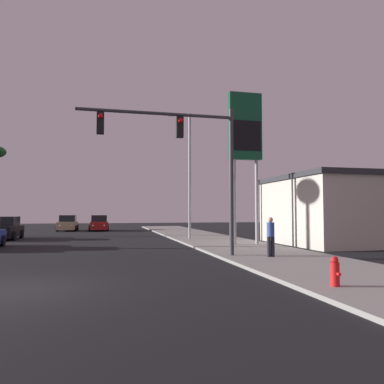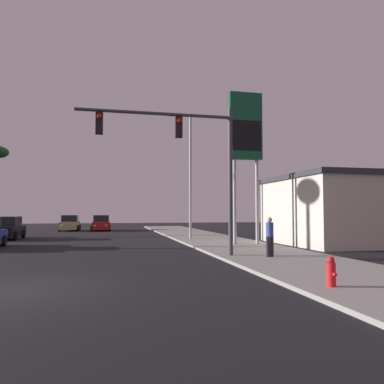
{
  "view_description": "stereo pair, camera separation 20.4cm",
  "coord_description": "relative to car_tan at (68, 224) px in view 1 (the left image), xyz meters",
  "views": [
    {
      "loc": [
        2.2,
        -10.46,
        2.0
      ],
      "look_at": [
        6.92,
        9.86,
        3.13
      ],
      "focal_mm": 35.0,
      "sensor_mm": 36.0,
      "label": 1
    },
    {
      "loc": [
        2.4,
        -10.51,
        2.0
      ],
      "look_at": [
        6.92,
        9.86,
        3.13
      ],
      "focal_mm": 35.0,
      "sensor_mm": 36.0,
      "label": 2
    }
  ],
  "objects": [
    {
      "name": "car_tan",
      "position": [
        0.0,
        0.0,
        0.0
      ],
      "size": [
        2.04,
        4.32,
        1.68
      ],
      "rotation": [
        0.0,
        0.0,
        3.13
      ],
      "color": "tan",
      "rests_on": "ground"
    },
    {
      "name": "building_gas_station",
      "position": [
        19.7,
        -21.27,
        1.4
      ],
      "size": [
        10.3,
        8.3,
        4.3
      ],
      "color": "beige",
      "rests_on": "ground"
    },
    {
      "name": "car_red",
      "position": [
        3.26,
        -0.48,
        0.0
      ],
      "size": [
        2.04,
        4.33,
        1.68
      ],
      "rotation": [
        0.0,
        0.0,
        3.16
      ],
      "color": "maroon",
      "rests_on": "ground"
    },
    {
      "name": "gas_station_sign",
      "position": [
        11.96,
        -21.55,
        5.86
      ],
      "size": [
        2.0,
        0.42,
        9.0
      ],
      "color": "#99999E",
      "rests_on": "sidewalk_right"
    },
    {
      "name": "traffic_light_mast",
      "position": [
        7.44,
        -26.59,
        3.94
      ],
      "size": [
        6.77,
        0.36,
        6.5
      ],
      "color": "#38383D",
      "rests_on": "sidewalk_right"
    },
    {
      "name": "sidewalk_right",
      "position": [
        11.2,
        -21.81,
        -0.7
      ],
      "size": [
        5.0,
        60.0,
        0.12
      ],
      "color": "gray",
      "rests_on": "ground"
    },
    {
      "name": "ground_plane",
      "position": [
        1.7,
        -31.81,
        -0.76
      ],
      "size": [
        120.0,
        120.0,
        0.0
      ],
      "primitive_type": "plane",
      "color": "black"
    },
    {
      "name": "pedestrian_on_sidewalk",
      "position": [
        10.77,
        -27.48,
        0.27
      ],
      "size": [
        0.34,
        0.32,
        1.67
      ],
      "color": "#23232D",
      "rests_on": "sidewalk_right"
    },
    {
      "name": "fire_hydrant",
      "position": [
        9.62,
        -33.73,
        -0.27
      ],
      "size": [
        0.24,
        0.34,
        0.76
      ],
      "color": "red",
      "rests_on": "sidewalk_right"
    },
    {
      "name": "street_lamp",
      "position": [
        9.64,
        -16.26,
        4.36
      ],
      "size": [
        1.74,
        0.24,
        9.0
      ],
      "color": "#99999E",
      "rests_on": "sidewalk_right"
    },
    {
      "name": "car_black",
      "position": [
        -3.29,
        -12.27,
        0.0
      ],
      "size": [
        2.04,
        4.33,
        1.68
      ],
      "rotation": [
        0.0,
        0.0,
        3.12
      ],
      "color": "black",
      "rests_on": "ground"
    }
  ]
}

